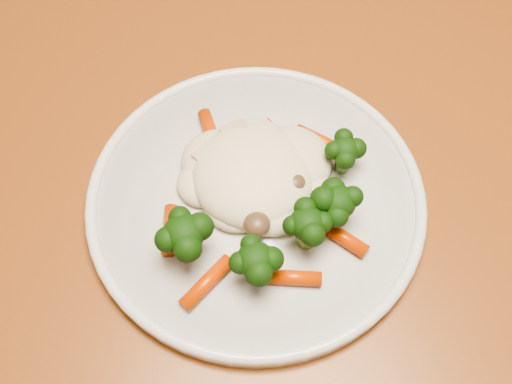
# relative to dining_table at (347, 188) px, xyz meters

# --- Properties ---
(dining_table) EXTENTS (1.31, 0.90, 0.75)m
(dining_table) POSITION_rel_dining_table_xyz_m (0.00, 0.00, 0.00)
(dining_table) COLOR brown
(dining_table) RESTS_ON ground
(plate) EXTENTS (0.28, 0.28, 0.01)m
(plate) POSITION_rel_dining_table_xyz_m (-0.10, -0.06, 0.10)
(plate) COLOR silver
(plate) RESTS_ON dining_table
(meal) EXTENTS (0.18, 0.19, 0.05)m
(meal) POSITION_rel_dining_table_xyz_m (-0.10, -0.07, 0.12)
(meal) COLOR beige
(meal) RESTS_ON plate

